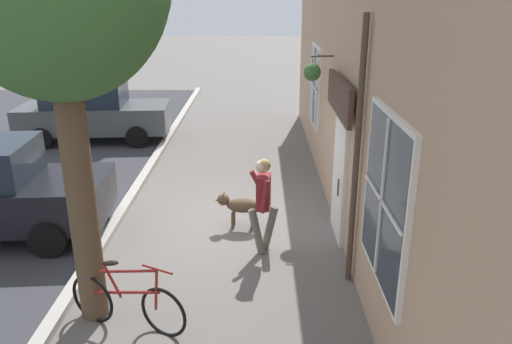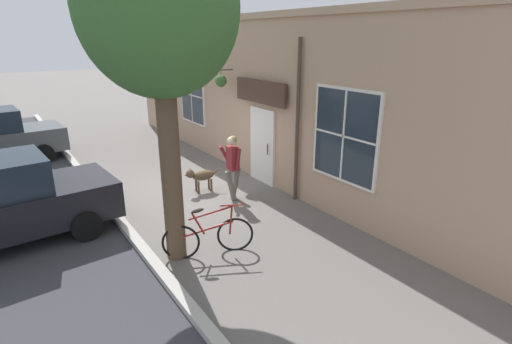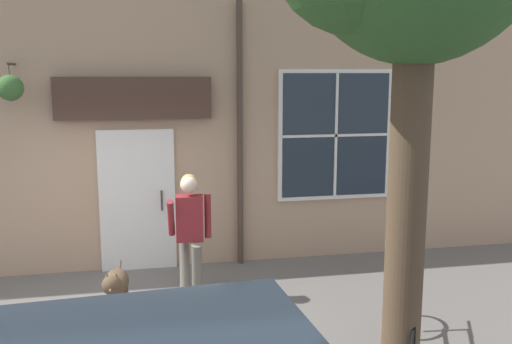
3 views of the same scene
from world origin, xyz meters
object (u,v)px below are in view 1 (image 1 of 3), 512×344
Objects in this scene: pedestrian_walking at (263,197)px; parked_car_nearest_curb at (92,111)px; dog_on_leash at (239,205)px; leaning_bicycle at (127,302)px.

parked_car_nearest_curb reaches higher than pedestrian_walking.
pedestrian_walking is 1.16m from dog_on_leash.
leaning_bicycle is 9.52m from parked_car_nearest_curb.
pedestrian_walking reaches higher than dog_on_leash.
dog_on_leash is 7.50m from parked_car_nearest_curb.
parked_car_nearest_curb is at bearing -70.24° from leaning_bicycle.
leaning_bicycle is at bearing 109.76° from parked_car_nearest_curb.
parked_car_nearest_curb is (4.56, -5.93, 0.43)m from dog_on_leash.
dog_on_leash is 3.30m from leaning_bicycle.
leaning_bicycle is at bearing 65.92° from dog_on_leash.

